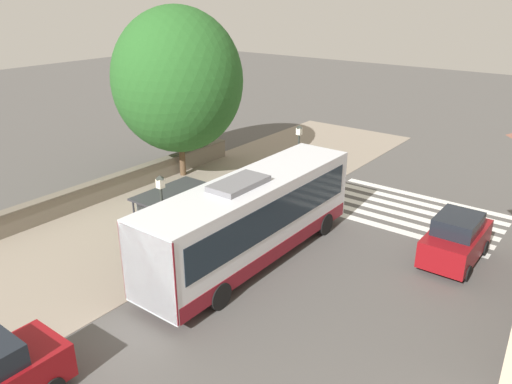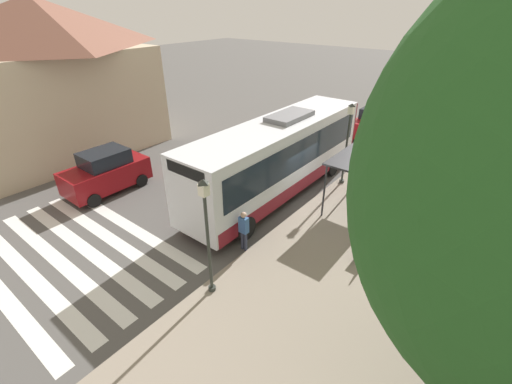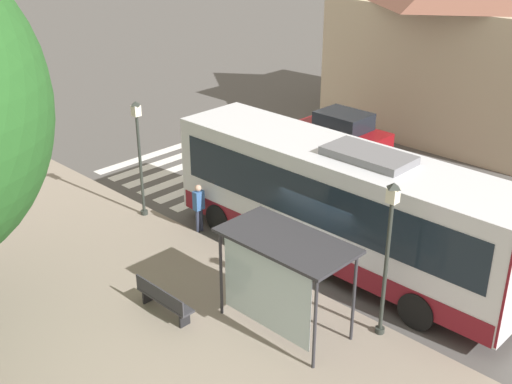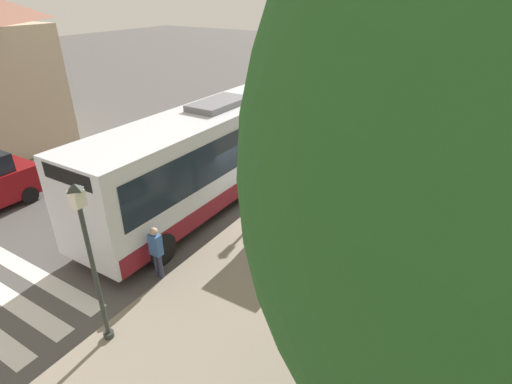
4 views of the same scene
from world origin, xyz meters
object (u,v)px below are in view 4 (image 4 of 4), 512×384
object	(u,v)px
street_lamp_far	(90,254)
bus_shelter	(310,161)
bus	(207,154)
street_lamp_near	(294,129)
parked_car_behind_bus	(331,113)
pedestrian	(156,249)
bench	(321,254)

from	to	relation	value
street_lamp_far	bus_shelter	bearing A→B (deg)	-101.28
bus	street_lamp_near	bearing A→B (deg)	-125.16
bus_shelter	street_lamp_near	distance (m)	2.51
bus	street_lamp_near	distance (m)	3.57
street_lamp_near	parked_car_behind_bus	xyz separation A→B (m)	(1.48, -7.83, -1.48)
parked_car_behind_bus	bus	bearing A→B (deg)	87.04
pedestrian	street_lamp_near	world-z (taller)	street_lamp_near
bus	bus_shelter	xyz separation A→B (m)	(-3.64, -0.99, 0.18)
bus_shelter	pedestrian	xyz separation A→B (m)	(2.06, 5.40, -1.14)
street_lamp_near	parked_car_behind_bus	size ratio (longest dim) A/B	0.95
street_lamp_far	parked_car_behind_bus	bearing A→B (deg)	-84.88
bus	parked_car_behind_bus	size ratio (longest dim) A/B	2.54
street_lamp_near	bus_shelter	bearing A→B (deg)	130.33
pedestrian	parked_car_behind_bus	xyz separation A→B (m)	(1.02, -15.12, 0.00)
bus_shelter	street_lamp_near	size ratio (longest dim) A/B	0.82
pedestrian	street_lamp_far	size ratio (longest dim) A/B	0.41
bus_shelter	parked_car_behind_bus	distance (m)	10.27
bus	street_lamp_far	world-z (taller)	street_lamp_far
pedestrian	street_lamp_far	bearing A→B (deg)	103.41
bench	parked_car_behind_bus	world-z (taller)	parked_car_behind_bus
street_lamp_near	street_lamp_far	bearing A→B (deg)	90.48
pedestrian	bench	size ratio (longest dim) A/B	0.87
bus	street_lamp_near	size ratio (longest dim) A/B	2.68
street_lamp_far	street_lamp_near	bearing A→B (deg)	-89.52
pedestrian	street_lamp_far	distance (m)	2.73
bus	bus_shelter	world-z (taller)	bus
bus_shelter	bench	world-z (taller)	bus_shelter
street_lamp_far	parked_car_behind_bus	distance (m)	17.51
bus	bus_shelter	bearing A→B (deg)	-164.75
pedestrian	bench	distance (m)	4.69
bench	parked_car_behind_bus	bearing A→B (deg)	-68.95
bus_shelter	street_lamp_far	bearing A→B (deg)	78.72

